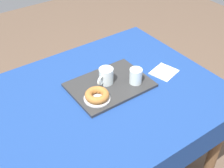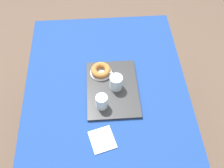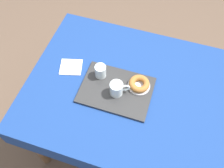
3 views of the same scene
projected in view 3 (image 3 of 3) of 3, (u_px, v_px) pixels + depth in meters
The scene contains 8 objects.
ground_plane at pixel (123, 133), 2.16m from camera, with size 6.00×6.00×0.00m, color brown.
dining_table at pixel (126, 96), 1.61m from camera, with size 1.22×0.99×0.75m.
serving_tray at pixel (116, 90), 1.51m from camera, with size 0.43×0.31×0.02m, color #2D2D2D.
tea_mug_left at pixel (117, 89), 1.45m from camera, with size 0.11×0.08×0.09m.
water_glass_near at pixel (101, 71), 1.52m from camera, with size 0.07×0.07×0.08m.
donut_plate_left at pixel (139, 86), 1.51m from camera, with size 0.14×0.14×0.01m, color silver.
sugar_donut_left at pixel (139, 84), 1.49m from camera, with size 0.12×0.12×0.04m, color #A3662D.
paper_napkin at pixel (71, 67), 1.61m from camera, with size 0.14×0.12×0.01m, color white.
Camera 3 is at (0.16, -0.79, 2.05)m, focal length 40.09 mm.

